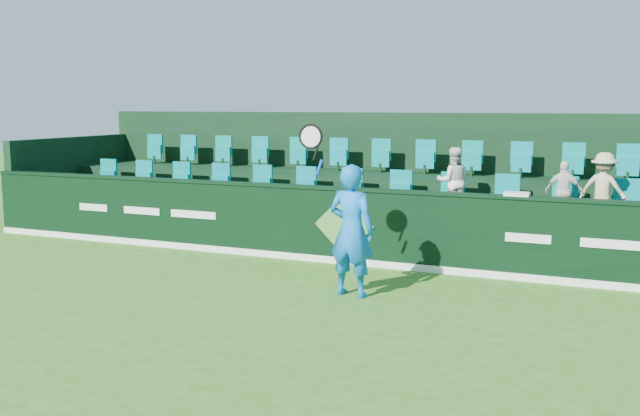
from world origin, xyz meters
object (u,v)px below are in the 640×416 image
at_px(spectator_left, 453,181).
at_px(towel, 517,194).
at_px(spectator_right, 603,189).
at_px(spectator_middle, 564,192).
at_px(tennis_player, 351,230).

distance_m(spectator_left, towel, 1.70).
height_order(spectator_right, towel, spectator_right).
bearing_deg(spectator_right, spectator_middle, 14.58).
height_order(spectator_left, towel, spectator_left).
bearing_deg(tennis_player, spectator_middle, 49.03).
bearing_deg(spectator_left, towel, 116.38).
height_order(tennis_player, towel, tennis_player).
xyz_separation_m(spectator_left, spectator_middle, (1.90, 0.00, -0.10)).
bearing_deg(spectator_right, spectator_left, 14.58).
bearing_deg(spectator_right, tennis_player, 57.71).
height_order(tennis_player, spectator_right, tennis_player).
bearing_deg(spectator_middle, spectator_right, -179.46).
height_order(tennis_player, spectator_middle, tennis_player).
distance_m(spectator_left, spectator_right, 2.51).
distance_m(tennis_player, spectator_middle, 4.11).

